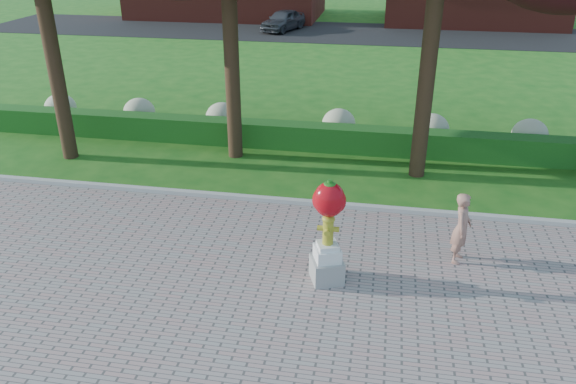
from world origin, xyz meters
name	(u,v)px	position (x,y,z in m)	size (l,w,h in m)	color
ground	(254,267)	(0.00, 0.00, 0.00)	(100.00, 100.00, 0.00)	#195715
curb	(281,201)	(0.00, 3.00, 0.07)	(40.00, 0.18, 0.15)	#ADADA5
lawn_hedge	(304,136)	(0.00, 7.00, 0.40)	(24.00, 0.70, 0.80)	#174915
hydrangea_row	(326,123)	(0.57, 8.00, 0.55)	(20.10, 1.10, 0.99)	#BCC294
street	(352,33)	(0.00, 28.00, 0.01)	(50.00, 8.00, 0.02)	black
hydrant_sculpture	(328,229)	(1.56, -0.24, 1.21)	(0.77, 0.77, 2.22)	gray
woman	(462,228)	(4.23, 0.98, 0.82)	(0.57, 0.37, 1.57)	#9E6C5A
parked_car	(283,20)	(-4.60, 27.96, 0.69)	(1.59, 3.94, 1.34)	#3C3E43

